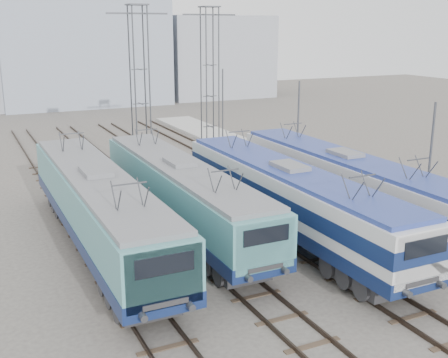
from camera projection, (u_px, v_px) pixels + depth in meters
ground at (303, 286)px, 23.57m from camera, size 160.00×160.00×0.00m
platform at (370, 200)px, 34.73m from camera, size 4.00×70.00×0.30m
locomotive_far_left at (99, 206)px, 26.51m from camera, size 2.99×18.88×3.55m
locomotive_center_left at (182, 192)px, 29.08m from camera, size 2.85×18.02×3.39m
locomotive_center_right at (291, 196)px, 27.99m from camera, size 2.90×18.37×3.45m
locomotive_far_right at (346, 180)px, 31.14m from camera, size 2.85×18.02×3.39m
catenary_tower_west at (140, 81)px, 40.97m from camera, size 4.50×1.20×12.00m
catenary_tower_east at (210, 76)px, 45.41m from camera, size 4.50×1.20×12.00m
mast_front at (429, 172)px, 27.96m from camera, size 0.12×0.12×7.00m
mast_mid at (298, 132)px, 38.41m from camera, size 0.12×0.12×7.00m
mast_rear at (223, 110)px, 48.85m from camera, size 0.12×0.12×7.00m
building_center at (80, 38)px, 76.82m from camera, size 22.00×14.00×18.00m
building_east at (213, 57)px, 85.93m from camera, size 16.00×12.00×12.00m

